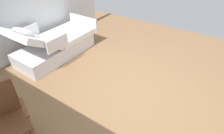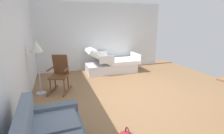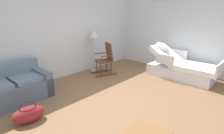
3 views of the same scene
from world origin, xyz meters
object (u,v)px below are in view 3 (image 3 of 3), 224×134
Objects in this scene: rocking_chair at (106,59)px; floor_lamp at (93,36)px; hospital_bed at (181,68)px; couch at (11,89)px; duffel_bag at (29,114)px.

floor_lamp reaches higher than rocking_chair.
rocking_chair is 0.71× the size of floor_lamp.
rocking_chair is (-1.35, 1.99, 0.19)m from hospital_bed.
hospital_bed is 1.97× the size of rocking_chair.
floor_lamp is (-1.40, 2.52, 0.92)m from hospital_bed.
rocking_chair reaches higher than couch.
duffel_bag is (-2.84, -1.38, -1.07)m from floor_lamp.
hospital_bed is 3.03m from floor_lamp.
duffel_bag is at bearing -93.16° from couch.
floor_lamp is at bearing 95.63° from rocking_chair.
floor_lamp reaches higher than couch.
hospital_bed is at bearing -27.70° from couch.
hospital_bed is 1.26× the size of couch.
duffel_bag is at bearing -163.59° from rocking_chair.
hospital_bed is at bearing -60.92° from floor_lamp.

